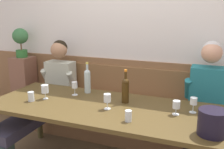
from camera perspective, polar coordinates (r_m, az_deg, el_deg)
room_wall_back at (r=3.32m, az=5.04°, el=9.71°), size 6.80×0.08×2.80m
wood_wainscot_panel at (r=3.45m, az=4.47°, el=-5.23°), size 6.80×0.03×1.03m
wall_bench at (r=3.35m, az=3.33°, el=-10.09°), size 2.64×0.42×0.94m
dining_table at (r=2.56m, az=-1.67°, el=-8.47°), size 2.34×0.91×0.74m
person_center_right_seat at (r=3.30m, az=-14.72°, el=-4.49°), size 0.48×1.36×1.27m
person_left_seat at (r=2.74m, az=20.16°, el=-8.16°), size 0.49×1.36×1.34m
ice_bucket at (r=2.09m, az=21.41°, el=-9.89°), size 0.22×0.22×0.20m
wine_bottle_amber_mid at (r=2.90m, az=-5.49°, el=-1.23°), size 0.07×0.07×0.35m
wine_bottle_clear_water at (r=2.59m, az=3.00°, el=-3.28°), size 0.07×0.07×0.34m
wine_glass_mid_right at (r=2.85m, az=-8.32°, el=-2.49°), size 0.07×0.07×0.15m
wine_glass_center_rear at (r=2.42m, az=-1.06°, el=-5.34°), size 0.07×0.07×0.15m
wine_glass_right_end at (r=2.46m, az=17.66°, el=-5.85°), size 0.07×0.07×0.15m
wine_glass_mid_left at (r=2.38m, az=14.09°, el=-6.67°), size 0.07×0.07×0.13m
wine_glass_by_bottle at (r=2.79m, az=-14.67°, el=-3.17°), size 0.08×0.08×0.15m
water_tumbler_right at (r=2.77m, az=-17.52°, el=-4.69°), size 0.06×0.06×0.10m
water_tumbler_left at (r=2.19m, az=3.65°, el=-9.16°), size 0.06×0.06×0.10m
corner_pedestal at (r=4.06m, az=-18.77°, el=-3.21°), size 0.28×0.28×0.99m
potted_plant at (r=3.91m, az=-19.64°, el=7.33°), size 0.22×0.22×0.41m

